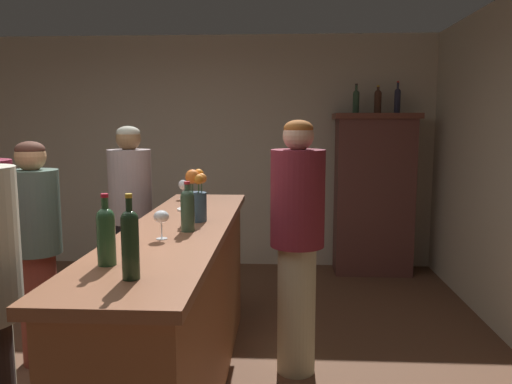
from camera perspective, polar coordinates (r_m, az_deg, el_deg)
The scene contains 16 objects.
wall_back at distance 6.06m, azimuth -8.53°, elevation 4.50°, with size 6.00×0.12×2.68m, color beige.
bar_counter at distance 3.17m, azimuth -8.62°, elevation -13.33°, with size 0.59×2.69×1.07m.
display_cabinet at distance 5.75m, azimuth 13.19°, elevation 0.09°, with size 0.92×0.46×1.79m.
wine_bottle_pinot at distance 2.02m, azimuth -14.07°, elevation -5.41°, with size 0.07×0.07×0.34m.
wine_bottle_rose at distance 2.85m, azimuth -7.76°, elevation -1.82°, with size 0.08×0.08×0.28m.
wine_bottle_chardonnay at distance 2.25m, azimuth -16.63°, elevation -4.50°, with size 0.08×0.08×0.31m.
wine_glass_front at distance 4.09m, azimuth -8.28°, elevation 0.76°, with size 0.07×0.07×0.15m.
wine_glass_mid at distance 2.69m, azimuth -10.68°, elevation -2.86°, with size 0.08×0.08×0.15m.
flower_arrangement at distance 3.14m, azimuth -6.86°, elevation -0.48°, with size 0.14×0.15×0.33m.
cheese_plate at distance 3.57m, azimuth -7.34°, elevation -1.93°, with size 0.20×0.20×0.01m, color white.
display_bottle_left at distance 5.67m, azimuth 11.27°, elevation 10.15°, with size 0.07×0.07×0.32m.
display_bottle_midleft at distance 5.71m, azimuth 13.64°, elevation 10.07°, with size 0.08×0.08×0.30m.
display_bottle_center at distance 5.75m, azimuth 15.73°, elevation 10.07°, with size 0.07×0.07×0.34m.
patron_in_navy at distance 4.40m, azimuth -13.98°, elevation -2.46°, with size 0.36×0.36×1.66m.
patron_redhead at distance 3.79m, azimuth -23.70°, elevation -5.35°, with size 0.35×0.35×1.56m.
bartender at distance 3.34m, azimuth 4.69°, elevation -5.05°, with size 0.36×0.36×1.70m.
Camera 1 is at (1.22, -2.68, 1.68)m, focal length 35.30 mm.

